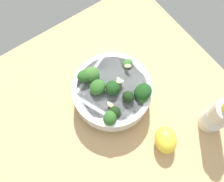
% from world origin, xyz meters
% --- Properties ---
extents(ground_plane, '(0.63, 0.63, 0.05)m').
position_xyz_m(ground_plane, '(0.00, 0.00, -0.02)').
color(ground_plane, tan).
extents(bowl_of_broccoli, '(0.19, 0.19, 0.10)m').
position_xyz_m(bowl_of_broccoli, '(-0.03, -0.04, 0.04)').
color(bowl_of_broccoli, white).
rests_on(bowl_of_broccoli, ground_plane).
extents(lemon_wedge, '(0.07, 0.08, 0.05)m').
position_xyz_m(lemon_wedge, '(-0.06, 0.12, 0.02)').
color(lemon_wedge, yellow).
rests_on(lemon_wedge, ground_plane).
extents(bottle_tall, '(0.05, 0.05, 0.13)m').
position_xyz_m(bottle_tall, '(-0.18, 0.15, 0.06)').
color(bottle_tall, beige).
rests_on(bottle_tall, ground_plane).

